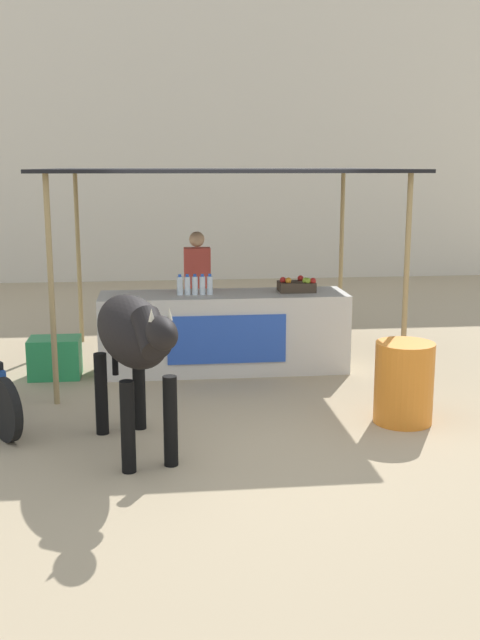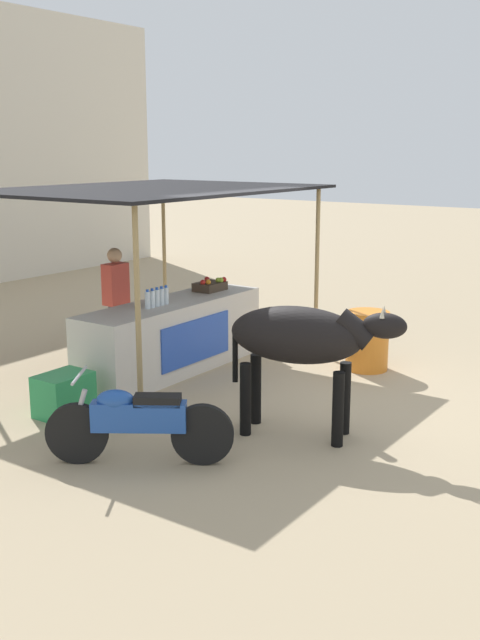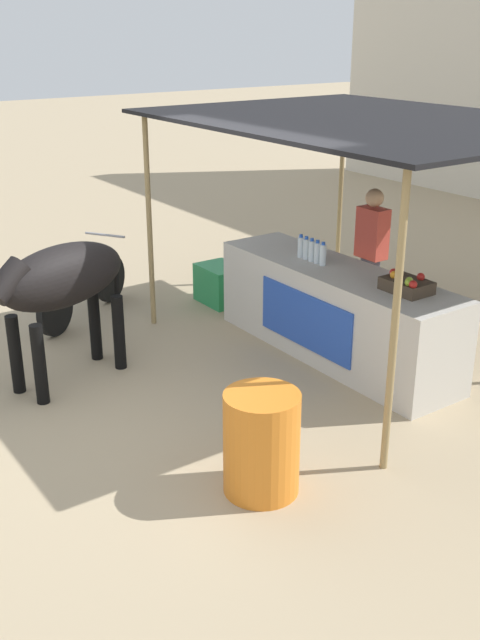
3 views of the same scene
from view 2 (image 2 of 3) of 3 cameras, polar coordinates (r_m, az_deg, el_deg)
The scene contains 10 objects.
ground_plane at distance 9.03m, azimuth 5.71°, elevation -6.17°, with size 60.00×60.00×0.00m, color tan.
stall_counter at distance 10.10m, azimuth -5.16°, elevation -1.25°, with size 3.00×0.82×0.96m.
stall_awning at distance 10.01m, azimuth -6.72°, elevation 9.45°, with size 4.20×3.20×2.45m.
water_bottle_row at distance 9.68m, azimuth -6.34°, elevation 1.71°, with size 0.43×0.07×0.25m.
fruit_crate at distance 10.70m, azimuth -2.27°, elevation 2.63°, with size 0.44×0.32×0.18m.
vendor_behind_counter at distance 10.31m, azimuth -9.39°, elevation 1.03°, with size 0.34×0.22×1.65m.
cooler_box at distance 8.70m, azimuth -13.28°, elevation -5.55°, with size 0.60×0.44×0.48m, color #268C4C.
water_barrel at distance 10.30m, azimuth 9.67°, elevation -1.55°, with size 0.57×0.57×0.80m, color orange.
cow at distance 7.70m, azimuth 4.78°, elevation -1.52°, with size 0.89×1.85×1.44m.
motorcycle_parked at distance 7.22m, azimuth -7.86°, elevation -7.65°, with size 1.07×1.54×0.90m.
Camera 2 is at (-7.47, -4.13, 2.96)m, focal length 42.00 mm.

